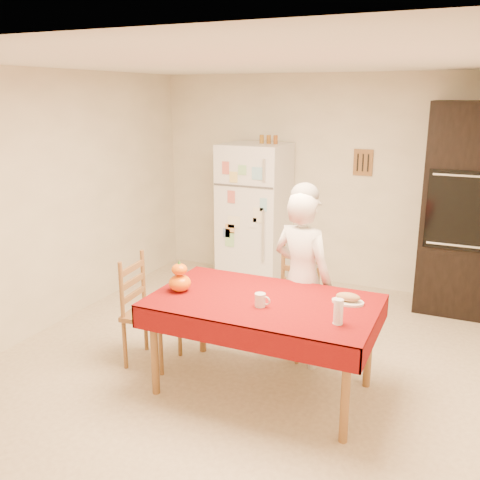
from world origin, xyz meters
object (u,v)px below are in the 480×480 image
Objects in this scene: refrigerator at (255,214)px; pumpkin_lower at (180,283)px; seated_woman at (302,279)px; wine_glass at (338,312)px; oven_cabinet at (459,210)px; chair_left at (145,306)px; chair_far at (294,296)px; coffee_mug at (260,300)px; dining_table at (263,308)px; bread_plate at (348,302)px.

pumpkin_lower is (0.38, -2.43, -0.02)m from refrigerator.
refrigerator is 2.12m from seated_woman.
oven_cabinet is at bearing 76.66° from wine_glass.
chair_left is at bearing -134.83° from oven_cabinet.
oven_cabinet is at bearing 52.50° from pumpkin_lower.
oven_cabinet is 3.37m from chair_left.
seated_woman is at bearing -45.52° from chair_far.
coffee_mug is (-1.21, -2.51, -0.29)m from oven_cabinet.
dining_table is 0.67m from wine_glass.
dining_table is at bearing 100.99° from coffee_mug.
seated_woman reaches higher than wine_glass.
refrigerator is 1.79× the size of chair_far.
seated_woman reaches higher than chair_far.
oven_cabinet is (2.28, 0.05, 0.25)m from refrigerator.
coffee_mug reaches higher than bread_plate.
pumpkin_lower is 1.30m from wine_glass.
chair_left is 1.36m from seated_woman.
oven_cabinet is 1.29× the size of dining_table.
pumpkin_lower is at bearing -81.20° from refrigerator.
oven_cabinet is at bearing 62.62° from dining_table.
seated_woman is 15.19× the size of coffee_mug.
bread_plate is at bearing 158.00° from seated_woman.
refrigerator is 2.29m from oven_cabinet.
chair_left is at bearing 163.28° from pumpkin_lower.
refrigerator is 1.00× the size of dining_table.
seated_woman is 0.92m from wine_glass.
refrigerator is at bearing 127.52° from bread_plate.
oven_cabinet reaches higher than pumpkin_lower.
dining_table is at bearing -65.84° from refrigerator.
seated_woman is at bearing -56.46° from refrigerator.
seated_woman is at bearing 78.06° from dining_table.
coffee_mug is at bearing -103.28° from chair_left.
chair_far is 0.63× the size of seated_woman.
oven_cabinet reaches higher than wine_glass.
chair_left reaches higher than bread_plate.
chair_left is at bearing -91.40° from refrigerator.
refrigerator is 2.33m from chair_left.
coffee_mug is 0.66m from bread_plate.
seated_woman reaches higher than pumpkin_lower.
wine_glass is 0.40m from bread_plate.
oven_cabinet is at bearing -49.82° from chair_left.
dining_table is at bearing -77.54° from chair_far.
bread_plate is at bearing 17.80° from dining_table.
chair_far reaches higher than coffee_mug.
oven_cabinet reaches higher than bread_plate.
chair_left is (-2.34, -2.35, -0.59)m from oven_cabinet.
wine_glass is (1.29, -0.10, 0.02)m from pumpkin_lower.
chair_far is 1.00× the size of chair_left.
wine_glass is (0.62, -0.20, 0.16)m from dining_table.
wine_glass is (-0.61, -2.58, -0.25)m from oven_cabinet.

